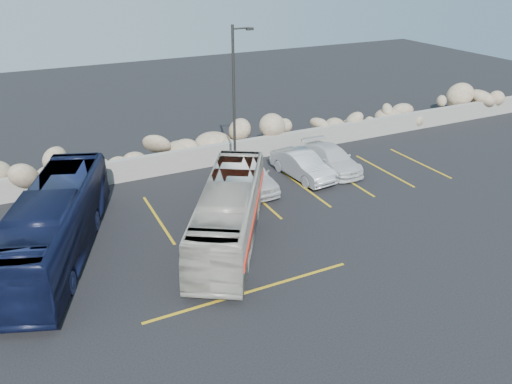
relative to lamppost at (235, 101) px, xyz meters
name	(u,v)px	position (x,y,z in m)	size (l,w,h in m)	color
ground	(278,287)	(-2.56, -9.50, -4.30)	(90.00, 90.00, 0.00)	black
seawall	(176,161)	(-2.56, 2.50, -3.70)	(60.00, 0.40, 1.20)	gray
riprap_pile	(168,143)	(-2.56, 3.70, -3.00)	(54.00, 2.80, 2.60)	#9E8468
parking_lines	(308,201)	(2.09, -3.93, -4.29)	(18.16, 9.36, 0.01)	gold
lamppost	(235,101)	(0.00, 0.00, 0.00)	(1.14, 0.18, 8.00)	#2F2D29
vintage_bus	(229,212)	(-2.76, -5.51, -3.02)	(2.15, 9.18, 2.56)	#BBB7A9
tour_coach	(55,224)	(-9.43, -3.70, -2.89)	(2.35, 10.06, 2.80)	black
car_a	(249,174)	(0.19, -1.23, -3.53)	(1.80, 4.47, 1.52)	silver
car_b	(302,165)	(3.36, -1.26, -3.59)	(1.49, 4.26, 1.40)	silver
car_c	(332,159)	(5.40, -1.07, -3.65)	(1.81, 4.44, 1.29)	silver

